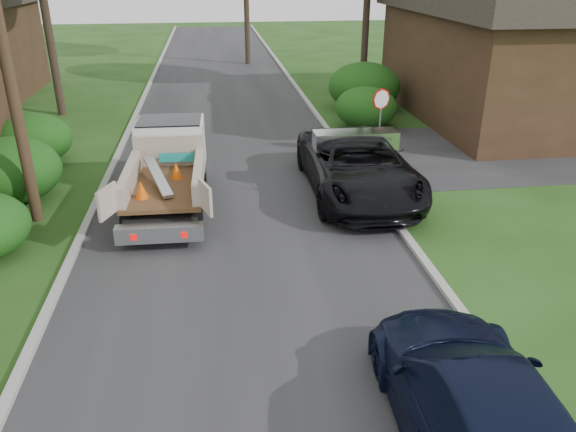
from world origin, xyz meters
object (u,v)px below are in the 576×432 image
at_px(flatbed_truck, 169,161).
at_px(house_right, 524,44).
at_px(navy_suv, 480,411).
at_px(black_pickup, 358,166).
at_px(stop_sign, 381,108).

bearing_deg(flatbed_truck, house_right, 29.29).
bearing_deg(flatbed_truck, navy_suv, -63.78).
distance_m(black_pickup, navy_suv, 9.94).
xyz_separation_m(flatbed_truck, black_pickup, (5.54, -0.40, -0.26)).
relative_size(black_pickup, navy_suv, 1.18).
bearing_deg(black_pickup, flatbed_truck, 176.75).
bearing_deg(stop_sign, black_pickup, -115.94).
xyz_separation_m(house_right, flatbed_truck, (-14.94, -7.89, -2.01)).
bearing_deg(black_pickup, stop_sign, 64.96).
distance_m(house_right, black_pickup, 12.74).
bearing_deg(navy_suv, flatbed_truck, -61.98).
height_order(stop_sign, house_right, house_right).
relative_size(house_right, navy_suv, 2.39).
bearing_deg(flatbed_truck, black_pickup, -2.69).
xyz_separation_m(house_right, navy_suv, (-10.18, -18.20, -2.37)).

